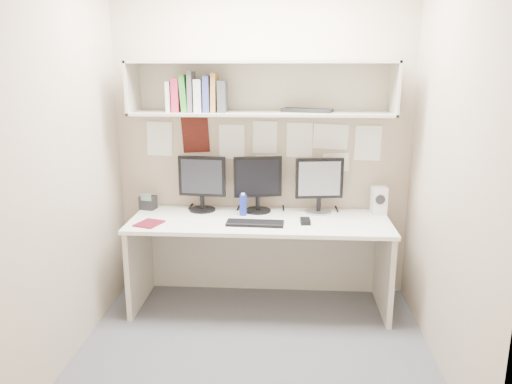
# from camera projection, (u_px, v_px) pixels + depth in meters

# --- Properties ---
(floor) EXTENTS (2.40, 2.00, 0.01)m
(floor) POSITION_uv_depth(u_px,v_px,m) (254.00, 349.00, 3.41)
(floor) COLOR #4B4B50
(floor) RESTS_ON ground
(wall_back) EXTENTS (2.40, 0.02, 2.60)m
(wall_back) POSITION_uv_depth(u_px,v_px,m) (262.00, 140.00, 4.06)
(wall_back) COLOR tan
(wall_back) RESTS_ON ground
(wall_front) EXTENTS (2.40, 0.02, 2.60)m
(wall_front) POSITION_uv_depth(u_px,v_px,m) (238.00, 205.00, 2.12)
(wall_front) COLOR tan
(wall_front) RESTS_ON ground
(wall_left) EXTENTS (0.02, 2.00, 2.60)m
(wall_left) POSITION_uv_depth(u_px,v_px,m) (66.00, 160.00, 3.17)
(wall_left) COLOR tan
(wall_left) RESTS_ON ground
(wall_right) EXTENTS (0.02, 2.00, 2.60)m
(wall_right) POSITION_uv_depth(u_px,v_px,m) (452.00, 165.00, 3.02)
(wall_right) COLOR tan
(wall_right) RESTS_ON ground
(desk) EXTENTS (2.00, 0.70, 0.73)m
(desk) POSITION_uv_depth(u_px,v_px,m) (260.00, 263.00, 3.95)
(desk) COLOR white
(desk) RESTS_ON floor
(overhead_hutch) EXTENTS (2.00, 0.38, 0.40)m
(overhead_hutch) POSITION_uv_depth(u_px,v_px,m) (262.00, 88.00, 3.82)
(overhead_hutch) COLOR beige
(overhead_hutch) RESTS_ON wall_back
(pinned_papers) EXTENTS (1.92, 0.01, 0.48)m
(pinned_papers) POSITION_uv_depth(u_px,v_px,m) (262.00, 146.00, 4.07)
(pinned_papers) COLOR white
(pinned_papers) RESTS_ON wall_back
(monitor_left) EXTENTS (0.39, 0.21, 0.45)m
(monitor_left) POSITION_uv_depth(u_px,v_px,m) (202.00, 181.00, 4.04)
(monitor_left) COLOR black
(monitor_left) RESTS_ON desk
(monitor_center) EXTENTS (0.39, 0.21, 0.45)m
(monitor_center) POSITION_uv_depth(u_px,v_px,m) (258.00, 182.00, 4.01)
(monitor_center) COLOR black
(monitor_center) RESTS_ON desk
(monitor_right) EXTENTS (0.38, 0.21, 0.44)m
(monitor_right) POSITION_uv_depth(u_px,v_px,m) (319.00, 183.00, 3.98)
(monitor_right) COLOR #A5A5AA
(monitor_right) RESTS_ON desk
(keyboard) EXTENTS (0.43, 0.17, 0.02)m
(keyboard) POSITION_uv_depth(u_px,v_px,m) (255.00, 223.00, 3.72)
(keyboard) COLOR black
(keyboard) RESTS_ON desk
(mouse) EXTENTS (0.08, 0.12, 0.04)m
(mouse) POSITION_uv_depth(u_px,v_px,m) (305.00, 221.00, 3.75)
(mouse) COLOR black
(mouse) RESTS_ON desk
(speaker) EXTENTS (0.12, 0.13, 0.22)m
(speaker) POSITION_uv_depth(u_px,v_px,m) (379.00, 200.00, 3.97)
(speaker) COLOR silver
(speaker) RESTS_ON desk
(blue_bottle) EXTENTS (0.06, 0.06, 0.18)m
(blue_bottle) POSITION_uv_depth(u_px,v_px,m) (243.00, 205.00, 3.94)
(blue_bottle) COLOR #152696
(blue_bottle) RESTS_ON desk
(maroon_notebook) EXTENTS (0.22, 0.24, 0.01)m
(maroon_notebook) POSITION_uv_depth(u_px,v_px,m) (149.00, 223.00, 3.73)
(maroon_notebook) COLOR #580F1B
(maroon_notebook) RESTS_ON desk
(desk_phone) EXTENTS (0.14, 0.13, 0.15)m
(desk_phone) POSITION_uv_depth(u_px,v_px,m) (148.00, 202.00, 4.12)
(desk_phone) COLOR black
(desk_phone) RESTS_ON desk
(book_stack) EXTENTS (0.45, 0.19, 0.30)m
(book_stack) POSITION_uv_depth(u_px,v_px,m) (197.00, 94.00, 3.79)
(book_stack) COLOR silver
(book_stack) RESTS_ON overhead_hutch
(hutch_tray) EXTENTS (0.41, 0.25, 0.03)m
(hutch_tray) POSITION_uv_depth(u_px,v_px,m) (307.00, 110.00, 3.81)
(hutch_tray) COLOR black
(hutch_tray) RESTS_ON overhead_hutch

